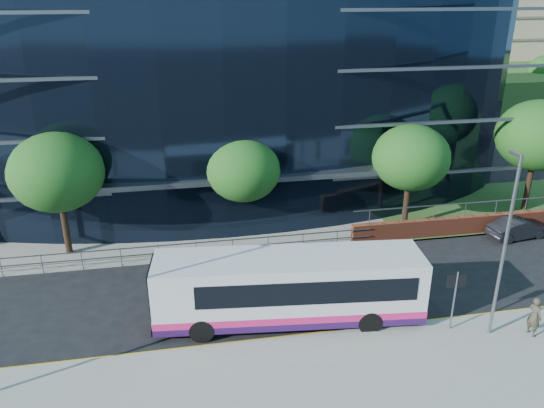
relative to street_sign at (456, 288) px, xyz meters
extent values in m
plane|color=black|center=(-4.50, 1.59, -2.15)|extent=(200.00, 200.00, 0.00)
cube|color=gray|center=(-4.50, -3.41, -2.07)|extent=(80.00, 8.00, 0.15)
cube|color=gray|center=(-4.50, 0.59, -2.07)|extent=(80.00, 0.25, 0.16)
cube|color=gold|center=(-4.50, 0.79, -2.14)|extent=(80.00, 0.08, 0.01)
cube|color=gold|center=(-4.50, 0.94, -2.14)|extent=(80.00, 0.08, 0.01)
cube|color=gray|center=(-10.50, 12.59, -2.10)|extent=(50.00, 8.00, 0.10)
cube|color=black|center=(-8.50, 25.59, 5.85)|extent=(38.00, 16.00, 16.00)
cube|color=#595E66|center=(-8.50, 11.09, 1.55)|extent=(22.00, 1.20, 0.30)
cube|color=slate|center=(-12.50, 8.59, -1.10)|extent=(24.00, 0.05, 0.05)
cube|color=slate|center=(-12.50, 8.59, -1.55)|extent=(24.00, 0.05, 0.05)
cylinder|color=slate|center=(-12.50, 8.59, -1.60)|extent=(0.04, 0.04, 1.10)
cube|color=#2D511E|center=(27.50, 57.59, -0.15)|extent=(60.00, 42.00, 4.00)
cylinder|color=slate|center=(0.00, -0.01, -0.60)|extent=(0.08, 0.08, 2.80)
cube|color=black|center=(0.00, 0.01, 0.35)|extent=(0.85, 0.06, 0.60)
cylinder|color=black|center=(-17.50, 10.59, -0.50)|extent=(0.36, 0.36, 3.30)
ellipsoid|color=#184B15|center=(-17.50, 10.59, 2.73)|extent=(4.95, 4.95, 4.21)
cylinder|color=black|center=(-7.50, 11.09, -0.72)|extent=(0.36, 0.36, 2.86)
ellipsoid|color=#184B15|center=(-7.50, 11.09, 2.08)|extent=(4.29, 4.29, 3.65)
cylinder|color=black|center=(2.50, 10.59, -0.61)|extent=(0.36, 0.36, 3.08)
ellipsoid|color=#184B15|center=(2.50, 10.59, 2.40)|extent=(4.62, 4.62, 3.93)
cylinder|color=black|center=(11.50, 11.59, -0.39)|extent=(0.36, 0.36, 3.52)
ellipsoid|color=#184B15|center=(11.50, 11.59, 3.05)|extent=(5.28, 5.28, 4.49)
cylinder|color=black|center=(19.50, 41.59, -0.61)|extent=(0.36, 0.36, 3.08)
ellipsoid|color=#184B15|center=(19.50, 41.59, 2.40)|extent=(4.62, 4.62, 3.93)
cylinder|color=black|center=(35.50, 43.59, -0.72)|extent=(0.36, 0.36, 2.86)
cylinder|color=slate|center=(1.50, -0.61, 2.00)|extent=(0.14, 0.14, 8.00)
cube|color=slate|center=(1.50, -0.26, 5.90)|extent=(0.15, 0.70, 0.12)
cube|color=silver|center=(-6.74, 2.09, -0.37)|extent=(11.89, 3.83, 2.81)
cube|color=#2D1147|center=(-6.74, 2.09, -1.62)|extent=(11.91, 3.88, 0.32)
cube|color=#D41F66|center=(-6.74, 2.09, -1.30)|extent=(11.91, 3.88, 0.32)
cube|color=black|center=(-6.11, 2.02, 0.03)|extent=(9.57, 3.64, 1.06)
cube|color=black|center=(-12.58, 2.69, -0.24)|extent=(0.31, 2.28, 1.65)
cube|color=black|center=(-12.59, 2.69, 0.74)|extent=(0.32, 2.18, 0.42)
cube|color=yellow|center=(-12.60, 2.96, 0.74)|extent=(0.16, 1.17, 0.23)
cube|color=black|center=(-12.58, 2.69, -1.67)|extent=(0.36, 2.54, 0.25)
cylinder|color=black|center=(-10.66, 1.28, -1.62)|extent=(1.09, 0.43, 1.06)
cylinder|color=black|center=(-3.48, 0.54, -1.62)|extent=(1.09, 0.43, 1.06)
imported|color=black|center=(8.57, 7.93, -1.53)|extent=(3.91, 1.81, 1.24)
imported|color=#393527|center=(3.21, -1.03, -1.10)|extent=(0.56, 0.73, 1.81)
camera|label=1|loc=(-11.15, -17.58, 11.76)|focal=35.00mm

